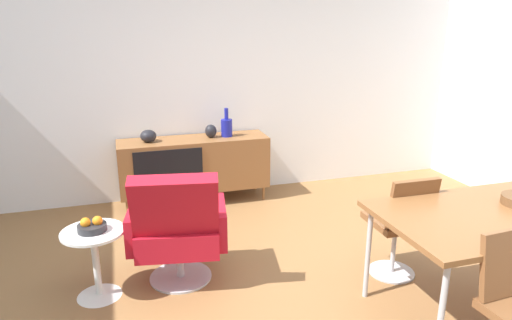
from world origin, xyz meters
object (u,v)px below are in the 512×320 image
Objects in this scene: vase_sculptural_dark at (227,127)px; dining_table at (500,218)px; dining_chair_back_left at (401,222)px; fruit_bowl at (92,226)px; side_table_round at (95,256)px; vase_cobalt at (148,136)px; sideboard at (194,164)px; lounge_chair_red at (178,227)px; vase_ceramic_small at (211,131)px.

vase_sculptural_dark is 0.19× the size of dining_table.
dining_chair_back_left is at bearing 122.12° from dining_table.
side_table_round is at bearing 93.76° from fruit_bowl.
vase_cobalt is at bearing 72.21° from fruit_bowl.
sideboard is 1.87× the size of dining_chair_back_left.
dining_chair_back_left is at bearing -14.09° from lounge_chair_red.
vase_cobalt is at bearing 72.21° from side_table_round.
side_table_round is (-1.18, -1.62, -0.47)m from vase_ceramic_small.
lounge_chair_red is (-0.59, -1.61, -0.32)m from vase_ceramic_small.
fruit_bowl is (-0.59, -0.01, 0.09)m from lounge_chair_red.
vase_ceramic_small reaches higher than vase_cobalt.
vase_cobalt reaches higher than sideboard.
sideboard reaches higher than fruit_bowl.
vase_cobalt reaches higher than fruit_bowl.
lounge_chair_red is 0.61m from side_table_round.
vase_cobalt is 2.67m from dining_chair_back_left.
vase_sculptural_dark is at bearing 113.22° from dining_chair_back_left.
vase_sculptural_dark reaches higher than dining_table.
sideboard is 1.90m from side_table_round.
dining_table is 8.00× the size of fruit_bowl.
vase_sculptural_dark is at bearing 50.04° from side_table_round.
vase_cobalt reaches higher than dining_table.
dining_table is (1.59, -2.58, 0.26)m from sideboard.
vase_cobalt is 0.66m from vase_ceramic_small.
dining_table is at bearing -20.49° from side_table_round.
lounge_chair_red is at bearing 0.58° from fruit_bowl.
vase_sculptural_dark reaches higher than vase_ceramic_small.
vase_sculptural_dark is 0.60× the size of side_table_round.
vase_ceramic_small is 2.30m from dining_chair_back_left.
sideboard is at bearing 58.64° from fruit_bowl.
dining_chair_back_left is 2.26m from fruit_bowl.
fruit_bowl is at bearing -126.11° from vase_ceramic_small.
vase_sculptural_dark is 2.86m from dining_table.
side_table_round is at bearing -129.96° from vase_sculptural_dark.
dining_table is (1.40, -2.58, -0.09)m from vase_ceramic_small.
vase_ceramic_small is at bearing 69.94° from lounge_chair_red.
lounge_chair_red is at bearing 165.91° from dining_chair_back_left.
lounge_chair_red is (-0.77, -1.61, -0.36)m from vase_sculptural_dark.
dining_chair_back_left reaches higher than dining_table.
sideboard is 11.33× the size of vase_ceramic_small.
vase_sculptural_dark is 0.33× the size of lounge_chair_red.
fruit_bowl is at bearing 159.51° from dining_table.
lounge_chair_red is at bearing -115.36° from vase_sculptural_dark.
sideboard is 2.37m from dining_chair_back_left.
vase_ceramic_small is at bearing 0.00° from vase_cobalt.
vase_ceramic_small is (0.66, 0.00, 0.01)m from vase_cobalt.
vase_ceramic_small is 2.02m from fruit_bowl.
side_table_round is at bearing -126.12° from vase_ceramic_small.
side_table_round is at bearing 159.51° from dining_table.
vase_cobalt is at bearing 92.57° from lounge_chair_red.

